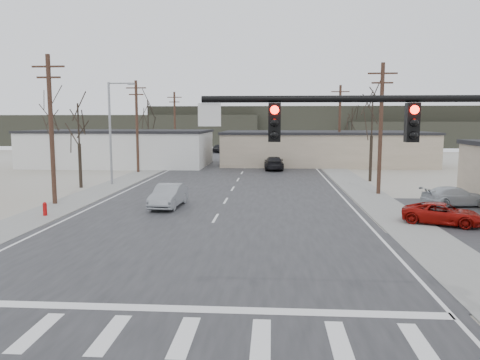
% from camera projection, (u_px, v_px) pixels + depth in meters
% --- Properties ---
extents(ground, '(140.00, 140.00, 0.00)m').
position_uv_depth(ground, '(192.00, 259.00, 19.20)').
color(ground, '#B8B8B4').
rests_on(ground, ground).
extents(main_road, '(18.00, 110.00, 0.05)m').
position_uv_depth(main_road, '(227.00, 199.00, 34.04)').
color(main_road, '#232325').
rests_on(main_road, ground).
extents(cross_road, '(90.00, 10.00, 0.04)m').
position_uv_depth(cross_road, '(192.00, 259.00, 19.20)').
color(cross_road, '#232325').
rests_on(cross_road, ground).
extents(sidewalk_left, '(3.00, 90.00, 0.06)m').
position_uv_depth(sidewalk_left, '(109.00, 188.00, 39.71)').
color(sidewalk_left, gray).
rests_on(sidewalk_left, ground).
extents(sidewalk_right, '(3.00, 90.00, 0.06)m').
position_uv_depth(sidewalk_right, '(362.00, 190.00, 38.27)').
color(sidewalk_right, gray).
rests_on(sidewalk_right, ground).
extents(traffic_signal_mast, '(8.95, 0.43, 7.20)m').
position_uv_depth(traffic_signal_mast, '(454.00, 159.00, 11.94)').
color(traffic_signal_mast, black).
rests_on(traffic_signal_mast, ground).
extents(fire_hydrant, '(0.24, 0.24, 0.87)m').
position_uv_depth(fire_hydrant, '(45.00, 209.00, 27.75)').
color(fire_hydrant, '#A50C0C').
rests_on(fire_hydrant, ground).
extents(building_left_far, '(22.30, 12.30, 4.50)m').
position_uv_depth(building_left_far, '(121.00, 148.00, 59.59)').
color(building_left_far, silver).
rests_on(building_left_far, ground).
extents(building_right_far, '(26.30, 14.30, 4.30)m').
position_uv_depth(building_right_far, '(323.00, 148.00, 61.80)').
color(building_right_far, tan).
rests_on(building_right_far, ground).
extents(upole_left_b, '(2.20, 0.30, 10.00)m').
position_uv_depth(upole_left_b, '(51.00, 127.00, 31.20)').
color(upole_left_b, '#452C20').
rests_on(upole_left_b, ground).
extents(upole_left_c, '(2.20, 0.30, 10.00)m').
position_uv_depth(upole_left_c, '(137.00, 125.00, 51.00)').
color(upole_left_c, '#452C20').
rests_on(upole_left_c, ground).
extents(upole_left_d, '(2.20, 0.30, 10.00)m').
position_uv_depth(upole_left_d, '(175.00, 124.00, 70.79)').
color(upole_left_d, '#452C20').
rests_on(upole_left_d, ground).
extents(upole_right_a, '(2.20, 0.30, 10.00)m').
position_uv_depth(upole_right_a, '(381.00, 127.00, 35.58)').
color(upole_right_a, '#452C20').
rests_on(upole_right_a, ground).
extents(upole_right_b, '(2.20, 0.30, 10.00)m').
position_uv_depth(upole_right_b, '(340.00, 124.00, 57.36)').
color(upole_right_b, '#452C20').
rests_on(upole_right_b, ground).
extents(streetlight_main, '(2.40, 0.25, 9.00)m').
position_uv_depth(streetlight_main, '(112.00, 127.00, 41.07)').
color(streetlight_main, gray).
rests_on(streetlight_main, ground).
extents(tree_left_near, '(3.30, 3.30, 7.35)m').
position_uv_depth(tree_left_near, '(78.00, 126.00, 39.22)').
color(tree_left_near, '#33281F').
rests_on(tree_left_near, ground).
extents(tree_right_mid, '(3.74, 3.74, 8.33)m').
position_uv_depth(tree_right_mid, '(372.00, 118.00, 43.34)').
color(tree_right_mid, '#33281F').
rests_on(tree_right_mid, ground).
extents(tree_left_far, '(3.96, 3.96, 8.82)m').
position_uv_depth(tree_left_far, '(148.00, 116.00, 64.89)').
color(tree_left_far, '#33281F').
rests_on(tree_left_far, ground).
extents(tree_right_far, '(3.52, 3.52, 7.84)m').
position_uv_depth(tree_right_far, '(352.00, 121.00, 68.95)').
color(tree_right_far, '#33281F').
rests_on(tree_right_far, ground).
extents(tree_left_mid, '(3.96, 3.96, 8.82)m').
position_uv_depth(tree_left_mid, '(52.00, 115.00, 53.56)').
color(tree_left_mid, '#33281F').
rests_on(tree_left_mid, ground).
extents(hill_left, '(70.00, 18.00, 7.00)m').
position_uv_depth(hill_left, '(113.00, 130.00, 112.20)').
color(hill_left, '#333026').
rests_on(hill_left, ground).
extents(hill_center, '(80.00, 18.00, 9.00)m').
position_uv_depth(hill_center, '(321.00, 126.00, 112.64)').
color(hill_center, '#333026').
rests_on(hill_center, ground).
extents(sedan_crossing, '(1.84, 4.59, 1.48)m').
position_uv_depth(sedan_crossing, '(169.00, 196.00, 30.59)').
color(sedan_crossing, gray).
rests_on(sedan_crossing, main_road).
extents(car_far_a, '(2.33, 5.37, 1.54)m').
position_uv_depth(car_far_a, '(274.00, 163.00, 54.00)').
color(car_far_a, black).
rests_on(car_far_a, main_road).
extents(car_far_b, '(3.09, 4.80, 1.52)m').
position_uv_depth(car_far_b, '(219.00, 148.00, 83.86)').
color(car_far_b, black).
rests_on(car_far_b, main_road).
extents(car_parked_red, '(4.59, 3.46, 1.16)m').
position_uv_depth(car_parked_red, '(442.00, 214.00, 25.48)').
color(car_parked_red, '#900C07').
rests_on(car_parked_red, parking_lot).
extents(car_parked_silver, '(4.71, 2.81, 1.28)m').
position_uv_depth(car_parked_silver, '(455.00, 197.00, 30.94)').
color(car_parked_silver, '#AEB4B9').
rests_on(car_parked_silver, parking_lot).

